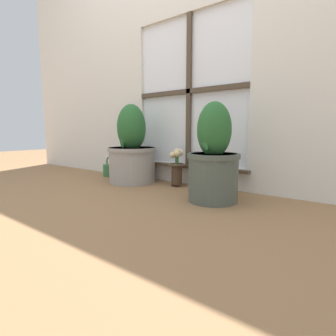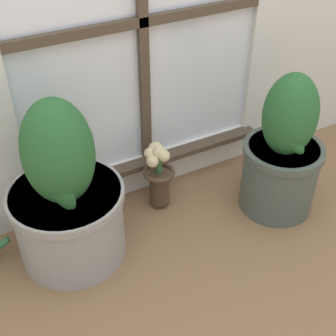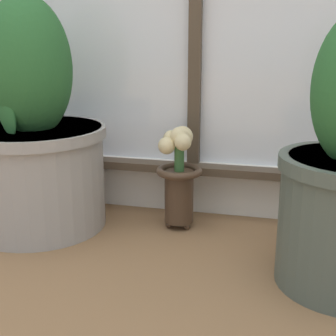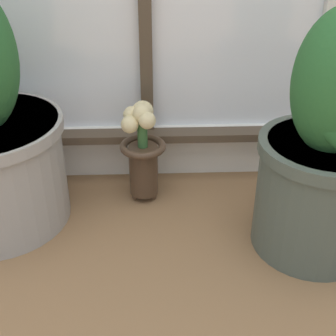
# 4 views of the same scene
# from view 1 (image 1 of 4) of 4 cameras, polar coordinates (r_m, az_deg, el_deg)

# --- Properties ---
(ground_plane) EXTENTS (10.00, 10.00, 0.00)m
(ground_plane) POSITION_cam_1_polar(r_m,az_deg,el_deg) (1.70, -6.56, -6.54)
(ground_plane) COLOR olive
(wall_with_window) EXTENTS (4.40, 0.10, 2.50)m
(wall_with_window) POSITION_cam_1_polar(r_m,az_deg,el_deg) (2.29, 4.96, 29.79)
(wall_with_window) COLOR silver
(wall_with_window) RESTS_ON ground_plane
(potted_plant_left) EXTENTS (0.41, 0.41, 0.65)m
(potted_plant_left) POSITION_cam_1_polar(r_m,az_deg,el_deg) (2.21, -7.88, 3.42)
(potted_plant_left) COLOR #9E9993
(potted_plant_left) RESTS_ON ground_plane
(potted_plant_right) EXTENTS (0.32, 0.32, 0.60)m
(potted_plant_right) POSITION_cam_1_polar(r_m,az_deg,el_deg) (1.60, 9.85, 1.59)
(potted_plant_right) COLOR #4C564C
(potted_plant_right) RESTS_ON ground_plane
(flower_vase) EXTENTS (0.13, 0.13, 0.30)m
(flower_vase) POSITION_cam_1_polar(r_m,az_deg,el_deg) (2.03, 1.92, 0.47)
(flower_vase) COLOR #473323
(flower_vase) RESTS_ON ground_plane
(watering_can) EXTENTS (0.25, 0.14, 0.19)m
(watering_can) POSITION_cam_1_polar(r_m,az_deg,el_deg) (2.57, -12.38, -0.36)
(watering_can) COLOR #336B3D
(watering_can) RESTS_ON ground_plane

